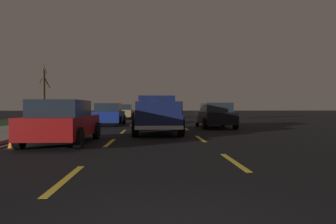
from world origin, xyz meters
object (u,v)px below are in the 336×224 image
object	(u,v)px
sedan_red	(63,122)
sedan_black	(215,115)
pickup_truck	(157,113)
sedan_blue	(109,114)
traffic_cone_near	(13,140)
sedan_tan	(124,112)
bare_tree_far	(44,92)

from	to	relation	value
sedan_red	sedan_black	bearing A→B (deg)	-41.02
sedan_black	pickup_truck	bearing A→B (deg)	135.71
sedan_blue	traffic_cone_near	xyz separation A→B (m)	(-12.04, 1.29, -0.50)
sedan_tan	bare_tree_far	world-z (taller)	bare_tree_far
sedan_red	bare_tree_far	world-z (taller)	bare_tree_far
pickup_truck	traffic_cone_near	size ratio (longest dim) A/B	9.42
traffic_cone_near	sedan_tan	bearing A→B (deg)	-3.08
sedan_black	sedan_red	world-z (taller)	same
sedan_blue	sedan_tan	bearing A→B (deg)	0.25
sedan_tan	bare_tree_far	bearing A→B (deg)	86.53
sedan_tan	sedan_blue	distance (m)	11.08
sedan_tan	traffic_cone_near	size ratio (longest dim) A/B	7.63
sedan_tan	sedan_blue	size ratio (longest dim) A/B	1.00
sedan_tan	sedan_blue	world-z (taller)	same
sedan_blue	traffic_cone_near	world-z (taller)	sedan_blue
sedan_black	sedan_tan	distance (m)	15.45
sedan_red	bare_tree_far	distance (m)	24.00
pickup_truck	sedan_red	bearing A→B (deg)	142.11
pickup_truck	traffic_cone_near	bearing A→B (deg)	140.73
pickup_truck	sedan_tan	size ratio (longest dim) A/B	1.24
sedan_tan	traffic_cone_near	xyz separation A→B (m)	(-23.12, 1.24, -0.50)
sedan_red	bare_tree_far	size ratio (longest dim) A/B	0.76
sedan_red	sedan_tan	bearing A→B (deg)	-0.15
sedan_black	sedan_tan	world-z (taller)	same
sedan_tan	traffic_cone_near	bearing A→B (deg)	176.92
sedan_tan	traffic_cone_near	world-z (taller)	sedan_tan
sedan_black	traffic_cone_near	bearing A→B (deg)	138.62
sedan_black	bare_tree_far	xyz separation A→B (m)	(14.29, 15.42, 2.06)
sedan_black	sedan_red	distance (m)	10.74
sedan_black	traffic_cone_near	xyz separation A→B (m)	(-9.34, 8.23, -0.50)
bare_tree_far	sedan_tan	bearing A→B (deg)	-93.47
bare_tree_far	traffic_cone_near	distance (m)	24.84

